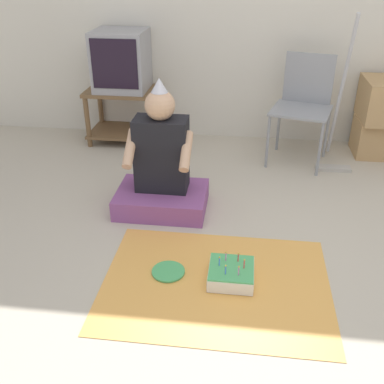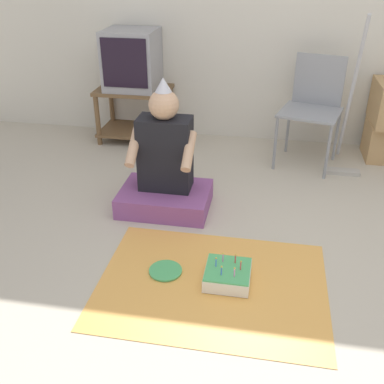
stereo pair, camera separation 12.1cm
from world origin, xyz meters
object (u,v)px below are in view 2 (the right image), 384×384
Objects in this scene: tv at (132,60)px; person_seated at (165,170)px; folding_chair at (313,103)px; dust_mop at (347,128)px; paper_plate at (165,271)px; birthday_cake at (228,275)px.

person_seated is at bearing -64.60° from tv.
dust_mop is (0.27, -0.12, -0.16)m from folding_chair.
paper_plate is (-1.11, -1.57, -0.34)m from dust_mop.
dust_mop reaches higher than folding_chair.
paper_plate is at bearing 176.94° from birthday_cake.
birthday_cake is (0.51, -0.74, -0.24)m from person_seated.
person_seated reaches higher than birthday_cake.
person_seated is 0.93m from birthday_cake.
dust_mop reaches higher than birthday_cake.
dust_mop reaches higher than paper_plate.
birthday_cake is at bearing -106.00° from folding_chair.
tv reaches higher than birthday_cake.
tv reaches higher than folding_chair.
paper_plate is at bearing -125.35° from dust_mop.
folding_chair is 4.65× the size of paper_plate.
birthday_cake is at bearing -60.73° from tv.
paper_plate is at bearing -69.13° from tv.
folding_chair is at bearing 63.51° from paper_plate.
tv is at bearing 119.27° from birthday_cake.
tv is 0.42× the size of dust_mop.
dust_mop is at bearing 54.65° from paper_plate.
paper_plate is (-0.35, 0.02, -0.04)m from birthday_cake.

